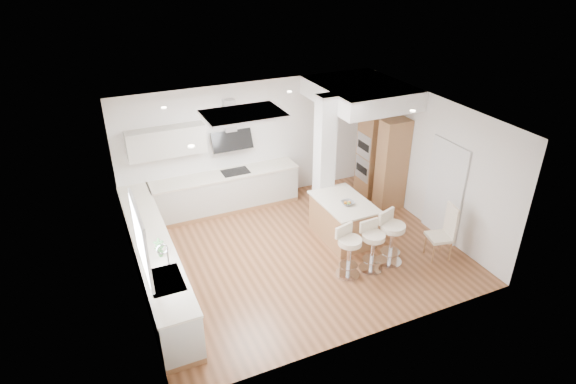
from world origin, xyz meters
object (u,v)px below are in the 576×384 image
bar_stool_a (349,249)px  bar_stool_c (391,235)px  dining_chair (445,230)px  peninsula (343,219)px  bar_stool_b (372,244)px

bar_stool_a → bar_stool_c: bar_stool_c is taller
bar_stool_a → bar_stool_c: bearing=-13.2°
dining_chair → peninsula: bearing=148.8°
peninsula → bar_stool_c: (0.39, -1.11, 0.17)m
bar_stool_c → bar_stool_a: bearing=162.3°
peninsula → bar_stool_a: size_ratio=1.42×
peninsula → dining_chair: bearing=-45.2°
peninsula → dining_chair: size_ratio=1.27×
bar_stool_a → bar_stool_c: 0.93m
bar_stool_a → bar_stool_b: bearing=-17.6°
bar_stool_b → dining_chair: (1.49, -0.22, 0.04)m
bar_stool_b → bar_stool_c: bearing=2.3°
bar_stool_c → bar_stool_b: bearing=167.0°
peninsula → bar_stool_b: 1.17m
bar_stool_a → dining_chair: 1.99m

